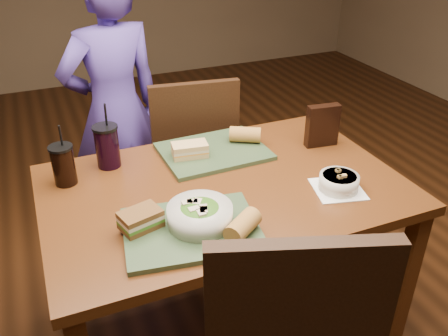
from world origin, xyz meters
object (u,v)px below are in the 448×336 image
at_px(dining_table, 224,205).
at_px(salad_bowl, 200,214).
at_px(baguette_far, 245,135).
at_px(chip_bag, 322,126).
at_px(chair_far, 190,157).
at_px(sandwich_far, 190,150).
at_px(cup_cola, 63,165).
at_px(sandwich_near, 141,219).
at_px(baguette_near, 243,226).
at_px(cup_berry, 107,146).
at_px(tray_far, 214,151).
at_px(soup_bowl, 339,182).
at_px(diner, 115,111).
at_px(tray_near, 191,230).

relative_size(dining_table, salad_bowl, 6.25).
xyz_separation_m(baguette_far, chip_bag, (0.30, -0.12, 0.04)).
bearing_deg(chair_far, baguette_far, -71.69).
xyz_separation_m(chair_far, sandwich_far, (-0.13, -0.41, 0.27)).
xyz_separation_m(cup_cola, chip_bag, (1.03, -0.10, 0.01)).
xyz_separation_m(salad_bowl, sandwich_far, (0.12, 0.44, -0.01)).
distance_m(sandwich_far, baguette_far, 0.26).
bearing_deg(salad_bowl, dining_table, 50.92).
relative_size(baguette_far, chip_bag, 0.72).
bearing_deg(sandwich_near, cup_cola, 114.68).
distance_m(baguette_near, cup_berry, 0.69).
bearing_deg(baguette_far, sandwich_far, -172.86).
height_order(tray_far, baguette_near, baguette_near).
height_order(chair_far, soup_bowl, chair_far).
height_order(salad_bowl, cup_berry, cup_berry).
bearing_deg(baguette_near, diner, 96.89).
distance_m(chair_far, baguette_far, 0.48).
distance_m(dining_table, tray_far, 0.27).
distance_m(salad_bowl, soup_bowl, 0.54).
distance_m(tray_near, sandwich_near, 0.16).
bearing_deg(sandwich_far, cup_berry, 165.31).
xyz_separation_m(sandwich_far, baguette_far, (0.26, 0.03, 0.00)).
bearing_deg(chair_far, cup_cola, -147.00).
distance_m(sandwich_near, sandwich_far, 0.49).
relative_size(tray_far, sandwich_far, 2.83).
bearing_deg(tray_far, dining_table, -102.93).
xyz_separation_m(salad_bowl, sandwich_near, (-0.18, 0.05, -0.01)).
height_order(diner, baguette_near, diner).
distance_m(soup_bowl, cup_cola, 0.99).
relative_size(diner, soup_bowl, 7.01).
relative_size(chair_far, diner, 0.66).
bearing_deg(dining_table, baguette_far, 51.41).
bearing_deg(baguette_near, tray_near, 144.96).
height_order(chair_far, tray_far, chair_far).
bearing_deg(cup_berry, chair_far, 36.69).
distance_m(chair_far, baguette_near, 1.00).
relative_size(dining_table, baguette_near, 10.15).
distance_m(tray_near, sandwich_far, 0.48).
bearing_deg(tray_near, soup_bowl, 3.05).
height_order(chair_far, chip_bag, chair_far).
height_order(baguette_far, cup_cola, cup_cola).
bearing_deg(baguette_far, tray_near, -130.55).
bearing_deg(sandwich_near, salad_bowl, -16.24).
xyz_separation_m(sandwich_near, baguette_near, (0.28, -0.16, 0.00)).
relative_size(sandwich_near, cup_cola, 0.61).
relative_size(baguette_far, cup_cola, 0.55).
bearing_deg(soup_bowl, tray_far, 125.53).
bearing_deg(cup_berry, tray_far, -8.82).
xyz_separation_m(diner, baguette_far, (0.43, -0.65, 0.08)).
xyz_separation_m(tray_far, cup_cola, (-0.59, -0.01, 0.07)).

